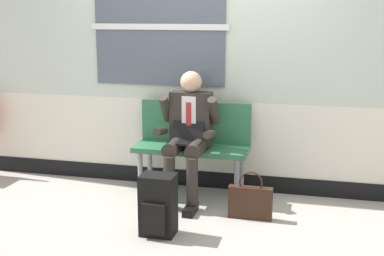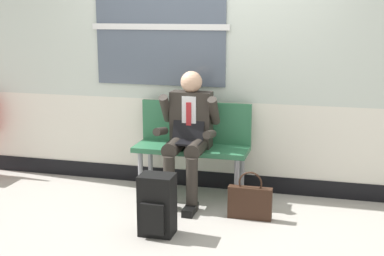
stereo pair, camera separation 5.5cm
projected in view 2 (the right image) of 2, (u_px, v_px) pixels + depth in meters
ground_plane at (196, 206)px, 5.02m from camera, size 18.00×18.00×0.00m
station_wall at (211, 43)px, 5.28m from camera, size 5.49×0.17×3.05m
bench_with_person at (193, 140)px, 5.26m from camera, size 1.13×0.42×0.93m
person_seated at (188, 133)px, 5.04m from camera, size 0.57×0.70×1.26m
backpack at (157, 205)px, 4.34m from camera, size 0.28×0.25×0.52m
handbag at (250, 202)px, 4.69m from camera, size 0.39×0.08×0.44m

